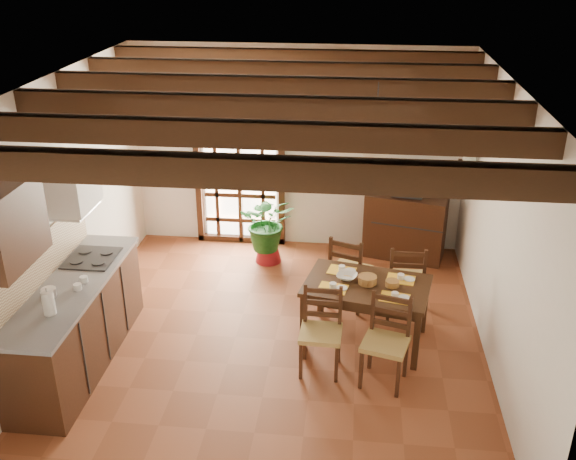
# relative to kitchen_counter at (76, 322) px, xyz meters

# --- Properties ---
(ground_plane) EXTENTS (5.00, 5.00, 0.00)m
(ground_plane) POSITION_rel_kitchen_counter_xyz_m (1.96, 0.60, -0.47)
(ground_plane) COLOR brown
(room_shell) EXTENTS (4.52, 5.02, 2.81)m
(room_shell) POSITION_rel_kitchen_counter_xyz_m (1.96, 0.60, 1.34)
(room_shell) COLOR silver
(room_shell) RESTS_ON ground_plane
(ceiling_beams) EXTENTS (4.50, 4.34, 0.20)m
(ceiling_beams) POSITION_rel_kitchen_counter_xyz_m (1.96, 0.60, 2.22)
(ceiling_beams) COLOR black
(ceiling_beams) RESTS_ON room_shell
(french_door) EXTENTS (1.26, 0.11, 2.32)m
(french_door) POSITION_rel_kitchen_counter_xyz_m (1.16, 3.05, 0.70)
(french_door) COLOR white
(french_door) RESTS_ON ground_plane
(kitchen_counter) EXTENTS (0.64, 2.25, 1.38)m
(kitchen_counter) POSITION_rel_kitchen_counter_xyz_m (0.00, 0.00, 0.00)
(kitchen_counter) COLOR #331C10
(kitchen_counter) RESTS_ON ground_plane
(upper_cabinet) EXTENTS (0.35, 0.80, 0.70)m
(upper_cabinet) POSITION_rel_kitchen_counter_xyz_m (-0.12, -0.70, 1.38)
(upper_cabinet) COLOR #331C10
(upper_cabinet) RESTS_ON room_shell
(range_hood) EXTENTS (0.38, 0.60, 0.54)m
(range_hood) POSITION_rel_kitchen_counter_xyz_m (-0.09, 0.55, 1.26)
(range_hood) COLOR white
(range_hood) RESTS_ON room_shell
(counter_items) EXTENTS (0.50, 1.43, 0.25)m
(counter_items) POSITION_rel_kitchen_counter_xyz_m (0.00, 0.09, 0.49)
(counter_items) COLOR black
(counter_items) RESTS_ON kitchen_counter
(dining_table) EXTENTS (1.43, 1.07, 0.70)m
(dining_table) POSITION_rel_kitchen_counter_xyz_m (2.93, 0.71, 0.14)
(dining_table) COLOR #341E11
(dining_table) RESTS_ON ground_plane
(chair_near_left) EXTENTS (0.43, 0.41, 0.89)m
(chair_near_left) POSITION_rel_kitchen_counter_xyz_m (2.48, 0.13, -0.19)
(chair_near_left) COLOR #AB8C48
(chair_near_left) RESTS_ON ground_plane
(chair_near_right) EXTENTS (0.52, 0.50, 0.92)m
(chair_near_right) POSITION_rel_kitchen_counter_xyz_m (3.12, 0.00, -0.19)
(chair_near_right) COLOR #AB8C48
(chair_near_right) RESTS_ON ground_plane
(chair_far_left) EXTENTS (0.55, 0.53, 0.93)m
(chair_far_left) POSITION_rel_kitchen_counter_xyz_m (2.74, 1.42, -0.18)
(chair_far_left) COLOR #AB8C48
(chair_far_left) RESTS_ON ground_plane
(chair_far_right) EXTENTS (0.43, 0.41, 0.92)m
(chair_far_right) POSITION_rel_kitchen_counter_xyz_m (3.38, 1.29, -0.18)
(chair_far_right) COLOR #AB8C48
(chair_far_right) RESTS_ON ground_plane
(table_setting) EXTENTS (0.94, 0.63, 0.09)m
(table_setting) POSITION_rel_kitchen_counter_xyz_m (2.93, 0.71, 0.21)
(table_setting) COLOR yellow
(table_setting) RESTS_ON dining_table
(table_bowl) EXTENTS (0.27, 0.27, 0.05)m
(table_bowl) POSITION_rel_kitchen_counter_xyz_m (2.71, 0.80, 0.25)
(table_bowl) COLOR white
(table_bowl) RESTS_ON dining_table
(sideboard) EXTENTS (1.14, 0.72, 0.90)m
(sideboard) POSITION_rel_kitchen_counter_xyz_m (3.46, 2.83, -0.02)
(sideboard) COLOR #331C10
(sideboard) RESTS_ON ground_plane
(crt_tv) EXTENTS (0.46, 0.43, 0.34)m
(crt_tv) POSITION_rel_kitchen_counter_xyz_m (3.46, 2.82, 0.62)
(crt_tv) COLOR black
(crt_tv) RESTS_ON sideboard
(fuse_box) EXTENTS (0.25, 0.03, 0.32)m
(fuse_box) POSITION_rel_kitchen_counter_xyz_m (3.46, 3.08, 1.28)
(fuse_box) COLOR white
(fuse_box) RESTS_ON room_shell
(plant_pot) EXTENTS (0.35, 0.35, 0.22)m
(plant_pot) POSITION_rel_kitchen_counter_xyz_m (1.63, 2.46, -0.36)
(plant_pot) COLOR maroon
(plant_pot) RESTS_ON ground_plane
(potted_plant) EXTENTS (2.01, 1.78, 2.06)m
(potted_plant) POSITION_rel_kitchen_counter_xyz_m (1.63, 2.46, 0.10)
(potted_plant) COLOR #144C19
(potted_plant) RESTS_ON ground_plane
(wall_shelf) EXTENTS (0.20, 0.42, 0.20)m
(wall_shelf) POSITION_rel_kitchen_counter_xyz_m (4.10, 2.20, 1.04)
(wall_shelf) COLOR #331C10
(wall_shelf) RESTS_ON room_shell
(shelf_vase) EXTENTS (0.15, 0.15, 0.15)m
(shelf_vase) POSITION_rel_kitchen_counter_xyz_m (4.10, 2.20, 1.18)
(shelf_vase) COLOR #B2BFB2
(shelf_vase) RESTS_ON wall_shelf
(shelf_flowers) EXTENTS (0.14, 0.14, 0.36)m
(shelf_flowers) POSITION_rel_kitchen_counter_xyz_m (4.10, 2.20, 1.38)
(shelf_flowers) COLOR yellow
(shelf_flowers) RESTS_ON shelf_vase
(framed_picture) EXTENTS (0.03, 0.32, 0.32)m
(framed_picture) POSITION_rel_kitchen_counter_xyz_m (4.18, 2.20, 1.58)
(framed_picture) COLOR brown
(framed_picture) RESTS_ON room_shell
(pendant_lamp) EXTENTS (0.36, 0.36, 0.84)m
(pendant_lamp) POSITION_rel_kitchen_counter_xyz_m (2.93, 0.81, 1.60)
(pendant_lamp) COLOR black
(pendant_lamp) RESTS_ON room_shell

